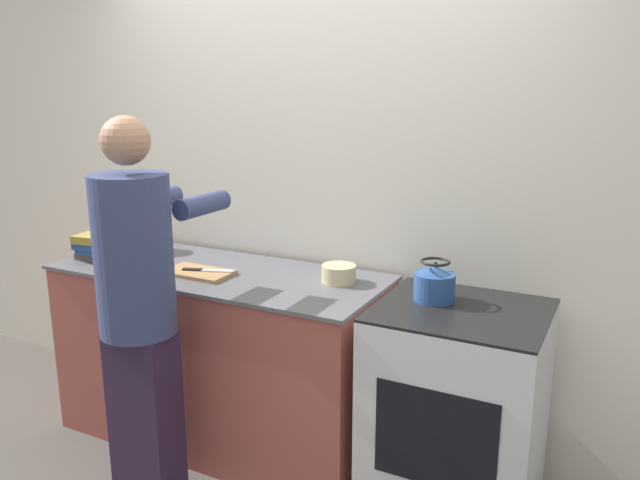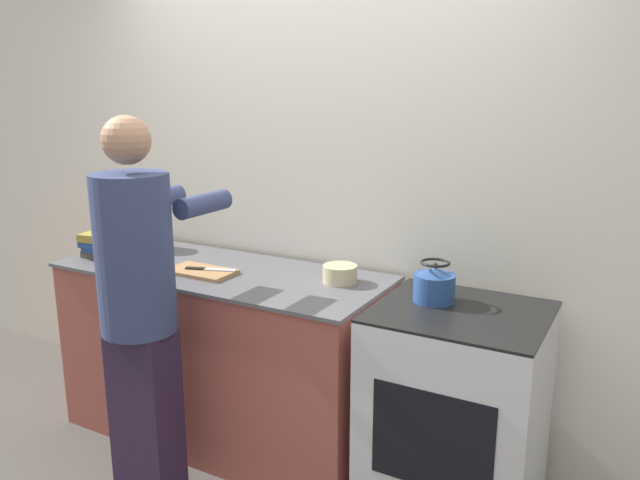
{
  "view_description": "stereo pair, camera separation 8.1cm",
  "coord_description": "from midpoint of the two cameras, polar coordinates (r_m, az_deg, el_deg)",
  "views": [
    {
      "loc": [
        1.46,
        -2.1,
        1.82
      ],
      "look_at": [
        0.26,
        0.23,
        1.17
      ],
      "focal_mm": 35.0,
      "sensor_mm": 36.0,
      "label": 1
    },
    {
      "loc": [
        1.53,
        -2.06,
        1.82
      ],
      "look_at": [
        0.26,
        0.23,
        1.17
      ],
      "focal_mm": 35.0,
      "sensor_mm": 36.0,
      "label": 2
    }
  ],
  "objects": [
    {
      "name": "bowl_prep",
      "position": [
        2.93,
        0.94,
        -3.1
      ],
      "size": [
        0.16,
        0.16,
        0.08
      ],
      "color": "#C6B789",
      "rests_on": "counter"
    },
    {
      "name": "book_stack",
      "position": [
        3.56,
        -19.92,
        -0.36
      ],
      "size": [
        0.25,
        0.28,
        0.14
      ],
      "color": "#423833",
      "rests_on": "counter"
    },
    {
      "name": "counter",
      "position": [
        3.34,
        -9.76,
        -10.37
      ],
      "size": [
        1.71,
        0.69,
        0.92
      ],
      "color": "#9E4C42",
      "rests_on": "ground_plane"
    },
    {
      "name": "person",
      "position": [
        2.76,
        -17.0,
        -5.57
      ],
      "size": [
        0.36,
        0.6,
        1.71
      ],
      "color": "#2C1D38",
      "rests_on": "ground_plane"
    },
    {
      "name": "knife",
      "position": [
        3.12,
        -11.06,
        -2.73
      ],
      "size": [
        0.25,
        0.11,
        0.01
      ],
      "rotation": [
        0.0,
        0.0,
        0.33
      ],
      "color": "silver",
      "rests_on": "cutting_board"
    },
    {
      "name": "cutting_board",
      "position": [
        3.13,
        -11.79,
        -2.94
      ],
      "size": [
        0.34,
        0.19,
        0.02
      ],
      "color": "#A87A4C",
      "rests_on": "counter"
    },
    {
      "name": "canister_jar",
      "position": [
        3.66,
        -16.17,
        0.44
      ],
      "size": [
        0.17,
        0.17,
        0.17
      ],
      "color": "tan",
      "rests_on": "counter"
    },
    {
      "name": "kettle",
      "position": [
        2.69,
        9.57,
        -3.95
      ],
      "size": [
        0.18,
        0.18,
        0.18
      ],
      "color": "#284C8C",
      "rests_on": "oven"
    },
    {
      "name": "oven",
      "position": [
        2.82,
        11.49,
        -15.13
      ],
      "size": [
        0.69,
        0.63,
        0.93
      ],
      "color": "silver",
      "rests_on": "ground_plane"
    },
    {
      "name": "wall_back",
      "position": [
        3.23,
        -0.78,
        4.56
      ],
      "size": [
        8.0,
        0.05,
        2.6
      ],
      "color": "silver",
      "rests_on": "ground_plane"
    }
  ]
}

